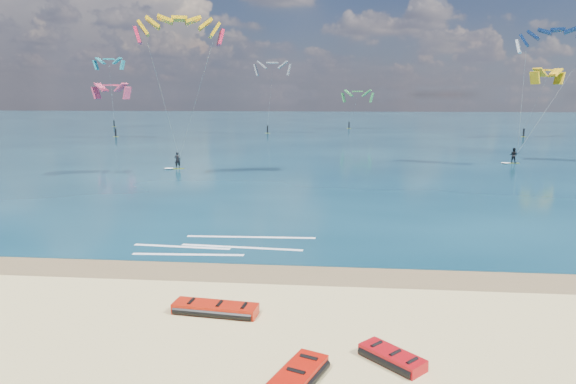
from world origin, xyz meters
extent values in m
plane|color=tan|center=(0.00, 40.00, 0.00)|extent=(320.00, 320.00, 0.00)
cube|color=brown|center=(0.00, 3.00, 0.00)|extent=(320.00, 2.40, 0.01)
cube|color=#0A2737|center=(0.00, 104.00, 0.02)|extent=(320.00, 200.00, 0.04)
cube|color=#B5D418|center=(-8.84, 31.49, 0.07)|extent=(1.27, 0.73, 0.05)
imported|color=black|center=(-8.84, 31.49, 0.88)|extent=(0.64, 0.47, 1.61)
cylinder|color=black|center=(-8.57, 31.22, 1.12)|extent=(0.48, 0.18, 0.04)
cube|color=#A6CA1E|center=(24.94, 38.76, 0.07)|extent=(1.27, 0.45, 0.05)
imported|color=black|center=(24.94, 38.76, 0.87)|extent=(0.97, 0.94, 1.58)
cylinder|color=black|center=(25.21, 38.48, 1.15)|extent=(0.51, 0.06, 0.04)
cube|color=white|center=(2.25, 8.10, 0.04)|extent=(6.51, 0.48, 0.01)
cube|color=white|center=(-0.10, 5.00, 0.04)|extent=(5.05, 0.51, 0.01)
cube|color=white|center=(2.09, 6.30, 0.04)|extent=(5.85, 0.66, 0.01)
cube|color=white|center=(-0.74, 6.14, 0.04)|extent=(4.72, 0.56, 0.01)
camera|label=1|loc=(6.46, -16.60, 7.11)|focal=32.00mm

